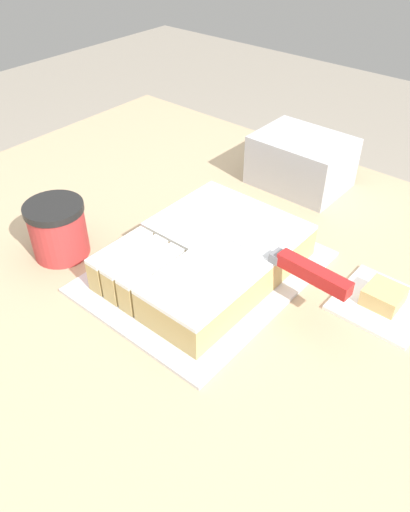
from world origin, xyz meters
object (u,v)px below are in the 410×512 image
(cake, at_px, (208,256))
(brownie, at_px, (384,296))
(cake_board, at_px, (205,271))
(storage_box, at_px, (301,161))
(knife, at_px, (294,264))
(coffee_cup, at_px, (58,229))

(cake, xyz_separation_m, brownie, (0.26, 0.11, -0.02))
(cake_board, height_order, cake, cake)
(storage_box, bearing_deg, knife, -60.46)
(knife, relative_size, brownie, 5.92)
(cake, relative_size, brownie, 5.64)
(knife, distance_m, storage_box, 0.37)
(storage_box, bearing_deg, brownie, -38.73)
(coffee_cup, distance_m, brownie, 0.54)
(cake, height_order, brownie, cake)
(cake, bearing_deg, brownie, 23.61)
(storage_box, bearing_deg, coffee_cup, -111.69)
(knife, relative_size, storage_box, 1.73)
(coffee_cup, xyz_separation_m, brownie, (0.49, 0.24, -0.03))
(cake_board, distance_m, brownie, 0.29)
(coffee_cup, relative_size, brownie, 1.82)
(cake_board, bearing_deg, brownie, 24.11)
(brownie, bearing_deg, cake_board, -155.89)
(cake, height_order, coffee_cup, coffee_cup)
(cake, xyz_separation_m, knife, (0.14, 0.03, 0.04))
(coffee_cup, xyz_separation_m, storage_box, (0.19, 0.48, 0.00))
(knife, bearing_deg, cake_board, 15.76)
(coffee_cup, height_order, storage_box, storage_box)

